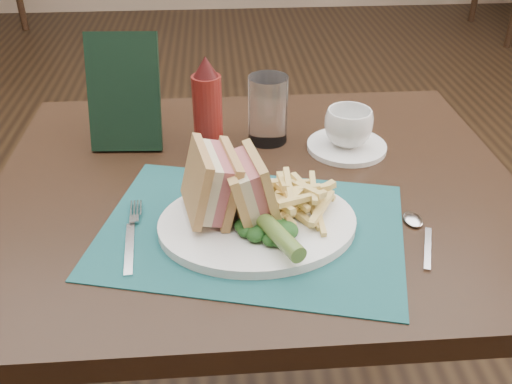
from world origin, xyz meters
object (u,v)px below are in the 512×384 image
saucer (347,147)px  drinking_glass (268,110)px  plate (258,223)px  ketchup_bottle (207,106)px  sandwich_half_b (235,188)px  coffee_cup (348,127)px  check_presenter (124,92)px  table_main (257,336)px  sandwich_half_a (197,184)px  placemat (252,229)px

saucer → drinking_glass: bearing=162.2°
plate → ketchup_bottle: size_ratio=1.61×
sandwich_half_b → drinking_glass: drinking_glass is taller
plate → sandwich_half_b: 0.07m
plate → coffee_cup: (0.19, 0.24, 0.04)m
ketchup_bottle → check_presenter: check_presenter is taller
table_main → check_presenter: size_ratio=4.16×
drinking_glass → ketchup_bottle: bearing=-160.9°
plate → sandwich_half_a: bearing=165.5°
plate → check_presenter: bearing=123.3°
saucer → coffee_cup: size_ratio=1.67×
table_main → sandwich_half_a: bearing=-129.6°
placemat → saucer: saucer is taller
table_main → saucer: (0.18, 0.11, 0.38)m
sandwich_half_b → ketchup_bottle: bearing=88.1°
sandwich_half_a → placemat: bearing=-24.2°
ketchup_bottle → check_presenter: 0.16m
plate → saucer: plate is taller
sandwich_half_b → check_presenter: bearing=112.5°
table_main → placemat: size_ratio=2.00×
placemat → coffee_cup: (0.20, 0.25, 0.04)m
sandwich_half_b → table_main: bearing=60.8°
coffee_cup → check_presenter: size_ratio=0.41×
table_main → ketchup_bottle: bearing=124.9°
table_main → drinking_glass: (0.03, 0.15, 0.44)m
sandwich_half_a → saucer: (0.28, 0.23, -0.07)m
placemat → saucer: 0.31m
coffee_cup → check_presenter: check_presenter is taller
saucer → coffee_cup: coffee_cup is taller
plate → check_presenter: (-0.22, 0.30, 0.10)m
table_main → plate: (-0.01, -0.14, 0.38)m
coffee_cup → drinking_glass: size_ratio=0.69×
table_main → drinking_glass: drinking_glass is taller
placemat → sandwich_half_a: (-0.08, 0.02, 0.07)m
ketchup_bottle → saucer: bearing=-1.7°
coffee_cup → sandwich_half_a: bearing=-140.8°
coffee_cup → placemat: bearing=-128.8°
ketchup_bottle → check_presenter: bearing=163.0°
drinking_glass → coffee_cup: bearing=-17.8°
placemat → check_presenter: 0.38m
table_main → placemat: placemat is taller
placemat → drinking_glass: 0.30m
saucer → check_presenter: check_presenter is taller
check_presenter → table_main: bearing=-31.3°
sandwich_half_b → check_presenter: check_presenter is taller
table_main → ketchup_bottle: 0.49m
coffee_cup → table_main: bearing=-149.0°
table_main → sandwich_half_b: (-0.04, -0.13, 0.44)m
saucer → ketchup_bottle: 0.27m
saucer → drinking_glass: size_ratio=1.15×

